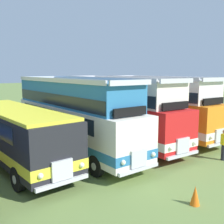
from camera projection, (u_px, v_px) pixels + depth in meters
ground_plane at (74, 151)px, 16.52m from camera, size 200.00×200.00×0.00m
bus_second_in_row at (15, 132)px, 13.96m from camera, size 3.00×9.83×2.99m
bus_third_in_row at (73, 113)px, 16.15m from camera, size 2.68×11.51×4.52m
bus_fourth_in_row at (117, 108)px, 18.41m from camera, size 3.12×11.72×4.52m
bus_fifth_in_row at (158, 105)px, 20.18m from camera, size 3.06×10.72×4.52m
cone_near_end at (195, 196)px, 9.83m from camera, size 0.36×0.36×0.73m
marshal_person at (224, 145)px, 14.73m from camera, size 0.36×0.24×1.73m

